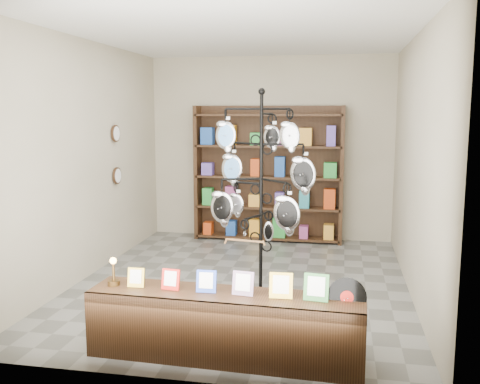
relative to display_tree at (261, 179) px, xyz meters
name	(u,v)px	position (x,y,z in m)	size (l,w,h in m)	color
ground	(242,282)	(-0.30, 0.49, -1.36)	(5.00, 5.00, 0.00)	slate
room_envelope	(242,133)	(-0.30, 0.49, 0.49)	(5.00, 5.00, 5.00)	#B3A890
display_tree	(261,179)	(0.00, 0.00, 0.00)	(1.23, 1.18, 2.36)	black
front_shelf	(225,326)	(-0.07, -1.56, -1.07)	(2.37, 0.56, 0.83)	black
back_shelving	(268,178)	(-0.30, 2.78, -0.33)	(2.42, 0.36, 2.20)	black
wall_clocks	(116,155)	(-2.27, 1.29, 0.14)	(0.03, 0.24, 0.84)	black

